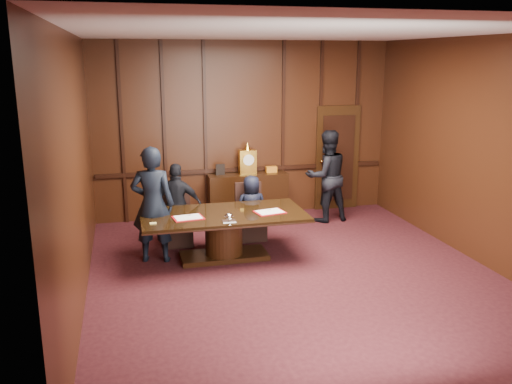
% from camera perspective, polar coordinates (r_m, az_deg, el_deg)
% --- Properties ---
extents(room, '(7.00, 7.04, 3.50)m').
position_cam_1_polar(room, '(7.77, 4.75, 3.21)').
color(room, black).
rests_on(room, ground).
extents(sideboard, '(1.60, 0.45, 1.54)m').
position_cam_1_polar(sideboard, '(10.96, -0.89, -0.18)').
color(sideboard, black).
rests_on(sideboard, ground).
extents(conference_table, '(2.62, 1.32, 0.76)m').
position_cam_1_polar(conference_table, '(8.71, -3.42, -3.82)').
color(conference_table, black).
rests_on(conference_table, ground).
extents(folder_left, '(0.50, 0.39, 0.02)m').
position_cam_1_polar(folder_left, '(8.42, -7.16, -2.69)').
color(folder_left, '#AB0F15').
rests_on(folder_left, conference_table).
extents(folder_right, '(0.52, 0.41, 0.02)m').
position_cam_1_polar(folder_right, '(8.66, 1.45, -2.11)').
color(folder_right, '#AB0F15').
rests_on(folder_right, conference_table).
extents(inkstand, '(0.20, 0.14, 0.12)m').
position_cam_1_polar(inkstand, '(8.20, -2.87, -2.73)').
color(inkstand, white).
rests_on(inkstand, conference_table).
extents(notepad, '(0.10, 0.07, 0.01)m').
position_cam_1_polar(notepad, '(8.22, -10.78, -3.26)').
color(notepad, '#D3C367').
rests_on(notepad, conference_table).
extents(chair_left, '(0.49, 0.49, 0.99)m').
position_cam_1_polar(chair_left, '(9.52, -8.22, -3.75)').
color(chair_left, black).
rests_on(chair_left, ground).
extents(chair_right, '(0.49, 0.49, 0.99)m').
position_cam_1_polar(chair_right, '(9.72, -0.58, -3.23)').
color(chair_right, black).
rests_on(chair_right, ground).
extents(signatory_left, '(0.91, 0.58, 1.44)m').
position_cam_1_polar(signatory_left, '(9.33, -8.27, -1.38)').
color(signatory_left, black).
rests_on(signatory_left, ground).
extents(signatory_right, '(0.58, 0.39, 1.17)m').
position_cam_1_polar(signatory_right, '(9.57, -0.47, -1.69)').
color(signatory_right, black).
rests_on(signatory_right, ground).
extents(witness_left, '(0.76, 0.58, 1.85)m').
position_cam_1_polar(witness_left, '(8.63, -10.82, -1.32)').
color(witness_left, black).
rests_on(witness_left, ground).
extents(witness_right, '(0.95, 0.78, 1.81)m').
position_cam_1_polar(witness_right, '(10.71, 7.44, 1.67)').
color(witness_right, black).
rests_on(witness_right, ground).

